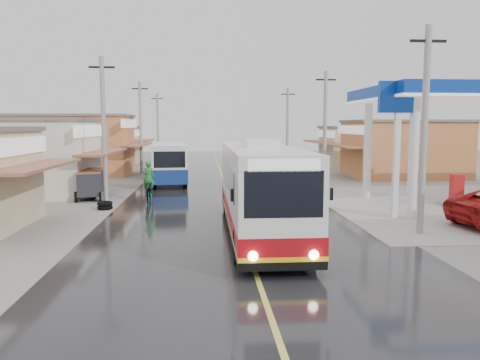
{
  "coord_description": "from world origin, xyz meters",
  "views": [
    {
      "loc": [
        -1.42,
        -17.49,
        4.23
      ],
      "look_at": [
        0.11,
        2.92,
        1.85
      ],
      "focal_mm": 35.0,
      "sensor_mm": 36.0,
      "label": 1
    }
  ],
  "objects": [
    {
      "name": "tyre_stack",
      "position": [
        -6.52,
        6.39,
        0.2
      ],
      "size": [
        0.78,
        0.78,
        0.4
      ],
      "color": "black",
      "rests_on": "ground"
    },
    {
      "name": "ground",
      "position": [
        0.0,
        0.0,
        0.0
      ],
      "size": [
        120.0,
        120.0,
        0.0
      ],
      "primitive_type": "plane",
      "color": "slate",
      "rests_on": "ground"
    },
    {
      "name": "tricycle_near",
      "position": [
        -8.26,
        10.58,
        0.97
      ],
      "size": [
        1.83,
        2.43,
        1.69
      ],
      "rotation": [
        0.0,
        0.0,
        -0.2
      ],
      "color": "#26262D",
      "rests_on": "ground"
    },
    {
      "name": "second_bus",
      "position": [
        -4.12,
        17.21,
        1.57
      ],
      "size": [
        3.17,
        8.93,
        2.9
      ],
      "rotation": [
        0.0,
        0.0,
        0.09
      ],
      "color": "silver",
      "rests_on": "road"
    },
    {
      "name": "shopfronts_left",
      "position": [
        -13.0,
        18.0,
        0.0
      ],
      "size": [
        11.0,
        44.0,
        5.2
      ],
      "primitive_type": null,
      "color": "tan",
      "rests_on": "ground"
    },
    {
      "name": "coach_bus",
      "position": [
        0.67,
        0.62,
        1.79
      ],
      "size": [
        2.82,
        11.9,
        3.71
      ],
      "rotation": [
        0.0,
        0.0,
        -0.0
      ],
      "color": "silver",
      "rests_on": "road"
    },
    {
      "name": "cyclist",
      "position": [
        -4.6,
        9.08,
        0.74
      ],
      "size": [
        0.79,
        2.11,
        2.25
      ],
      "rotation": [
        0.0,
        0.0,
        0.03
      ],
      "color": "black",
      "rests_on": "ground"
    },
    {
      "name": "shopfronts_right",
      "position": [
        15.0,
        12.0,
        0.0
      ],
      "size": [
        11.0,
        44.0,
        4.8
      ],
      "primitive_type": null,
      "color": "beige",
      "rests_on": "ground"
    },
    {
      "name": "utility_poles_right",
      "position": [
        7.0,
        15.0,
        0.0
      ],
      "size": [
        1.6,
        36.0,
        8.0
      ],
      "primitive_type": null,
      "color": "gray",
      "rests_on": "ground"
    },
    {
      "name": "tricycle_far",
      "position": [
        -8.08,
        9.54,
        0.96
      ],
      "size": [
        1.89,
        2.28,
        1.68
      ],
      "rotation": [
        0.0,
        0.0,
        0.23
      ],
      "color": "#26262D",
      "rests_on": "ground"
    },
    {
      "name": "utility_poles_left",
      "position": [
        -7.0,
        16.0,
        0.0
      ],
      "size": [
        1.6,
        50.0,
        8.0
      ],
      "primitive_type": null,
      "color": "gray",
      "rests_on": "ground"
    },
    {
      "name": "road",
      "position": [
        0.0,
        15.0,
        0.01
      ],
      "size": [
        12.0,
        90.0,
        0.02
      ],
      "primitive_type": "cube",
      "color": "black",
      "rests_on": "ground"
    },
    {
      "name": "centre_line",
      "position": [
        0.0,
        15.0,
        0.02
      ],
      "size": [
        0.15,
        90.0,
        0.01
      ],
      "primitive_type": "cube",
      "color": "#D8CC4C",
      "rests_on": "road"
    }
  ]
}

